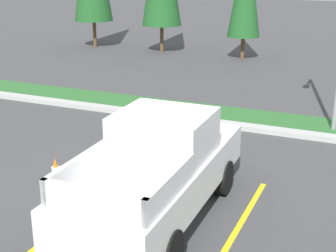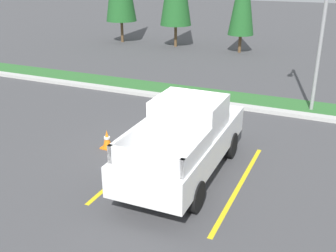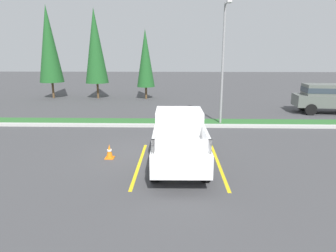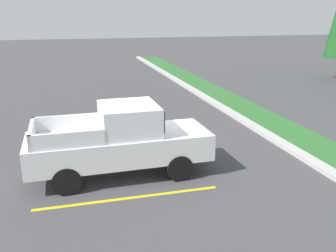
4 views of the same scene
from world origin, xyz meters
name	(u,v)px [view 1 (image 1 of 4)]	position (x,y,z in m)	size (l,w,h in m)	color
ground_plane	(141,190)	(0.00, 0.00, 0.00)	(120.00, 120.00, 0.00)	#424244
parking_line_near	(91,203)	(-0.68, -0.99, 0.00)	(0.12, 4.80, 0.01)	yellow
parking_line_far	(234,235)	(2.42, -0.99, 0.00)	(0.12, 4.80, 0.01)	yellow
curb_strip	(213,123)	(0.00, 5.00, 0.07)	(56.00, 0.40, 0.15)	#B2B2AD
grass_median	(224,115)	(0.00, 6.10, 0.03)	(56.00, 1.80, 0.06)	#2D662D
pickup_truck_main	(159,169)	(0.87, -0.94, 1.04)	(2.05, 5.26, 2.10)	black
traffic_cone	(56,171)	(-1.98, -0.41, 0.29)	(0.36, 0.36, 0.60)	orange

